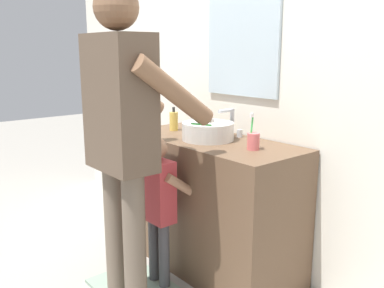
% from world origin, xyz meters
% --- Properties ---
extents(ground_plane, '(14.00, 14.00, 0.00)m').
position_xyz_m(ground_plane, '(0.00, 0.00, 0.00)').
color(ground_plane, '#9E998E').
extents(back_wall, '(4.40, 0.10, 2.70)m').
position_xyz_m(back_wall, '(0.00, 0.62, 1.35)').
color(back_wall, silver).
rests_on(back_wall, ground).
extents(vanity_cabinet, '(1.23, 0.54, 0.86)m').
position_xyz_m(vanity_cabinet, '(0.00, 0.30, 0.43)').
color(vanity_cabinet, brown).
rests_on(vanity_cabinet, ground).
extents(sink_basin, '(0.33, 0.33, 0.11)m').
position_xyz_m(sink_basin, '(0.00, 0.28, 0.92)').
color(sink_basin, silver).
rests_on(sink_basin, vanity_cabinet).
extents(faucet, '(0.18, 0.14, 0.18)m').
position_xyz_m(faucet, '(0.00, 0.48, 0.94)').
color(faucet, '#B7BABF').
rests_on(faucet, vanity_cabinet).
extents(toothbrush_cup, '(0.07, 0.07, 0.21)m').
position_xyz_m(toothbrush_cup, '(0.36, 0.30, 0.91)').
color(toothbrush_cup, '#D86666').
rests_on(toothbrush_cup, vanity_cabinet).
extents(soap_bottle, '(0.06, 0.06, 0.17)m').
position_xyz_m(soap_bottle, '(-0.39, 0.31, 0.93)').
color(soap_bottle, gold).
rests_on(soap_bottle, vanity_cabinet).
extents(child_toddler, '(0.28, 0.28, 0.92)m').
position_xyz_m(child_toddler, '(0.00, -0.10, 0.55)').
color(child_toddler, '#47474C').
rests_on(child_toddler, ground).
extents(adult_parent, '(0.53, 0.56, 1.73)m').
position_xyz_m(adult_parent, '(0.04, -0.35, 1.04)').
color(adult_parent, '#6B5B4C').
rests_on(adult_parent, ground).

